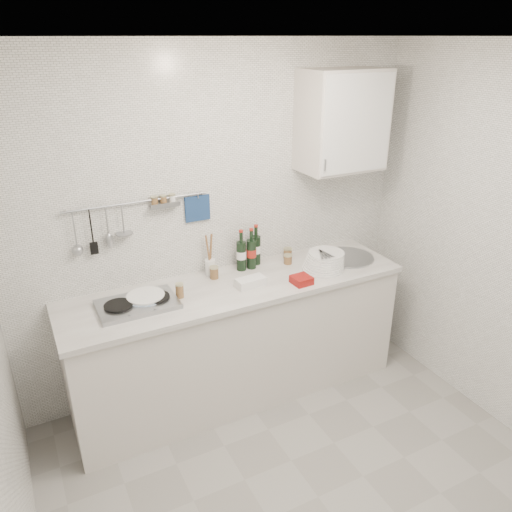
{
  "coord_description": "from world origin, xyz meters",
  "views": [
    {
      "loc": [
        -1.29,
        -1.72,
        2.51
      ],
      "look_at": [
        0.05,
        0.9,
        1.2
      ],
      "focal_mm": 35.0,
      "sensor_mm": 36.0,
      "label": 1
    }
  ],
  "objects_px": {
    "wall_cabinet": "(343,121)",
    "plate_stack_sink": "(325,261)",
    "wine_bottles": "(250,248)",
    "plate_stack_hob": "(145,299)",
    "utensil_crock": "(210,265)"
  },
  "relations": [
    {
      "from": "plate_stack_hob",
      "to": "utensil_crock",
      "type": "relative_size",
      "value": 0.85
    },
    {
      "from": "plate_stack_hob",
      "to": "plate_stack_sink",
      "type": "bearing_deg",
      "value": -4.05
    },
    {
      "from": "plate_stack_sink",
      "to": "utensil_crock",
      "type": "xyz_separation_m",
      "value": [
        -0.79,
        0.28,
        0.02
      ]
    },
    {
      "from": "plate_stack_hob",
      "to": "wine_bottles",
      "type": "bearing_deg",
      "value": 11.57
    },
    {
      "from": "wall_cabinet",
      "to": "plate_stack_sink",
      "type": "distance_m",
      "value": 1.01
    },
    {
      "from": "wall_cabinet",
      "to": "plate_stack_hob",
      "type": "distance_m",
      "value": 1.84
    },
    {
      "from": "wall_cabinet",
      "to": "plate_stack_hob",
      "type": "relative_size",
      "value": 2.58
    },
    {
      "from": "utensil_crock",
      "to": "wine_bottles",
      "type": "bearing_deg",
      "value": -3.23
    },
    {
      "from": "wall_cabinet",
      "to": "plate_stack_sink",
      "type": "height_order",
      "value": "wall_cabinet"
    },
    {
      "from": "wall_cabinet",
      "to": "wine_bottles",
      "type": "distance_m",
      "value": 1.12
    },
    {
      "from": "plate_stack_sink",
      "to": "wine_bottles",
      "type": "distance_m",
      "value": 0.56
    },
    {
      "from": "wall_cabinet",
      "to": "wine_bottles",
      "type": "relative_size",
      "value": 2.26
    },
    {
      "from": "wine_bottles",
      "to": "wall_cabinet",
      "type": "bearing_deg",
      "value": -6.81
    },
    {
      "from": "plate_stack_hob",
      "to": "utensil_crock",
      "type": "bearing_deg",
      "value": 19.52
    },
    {
      "from": "wine_bottles",
      "to": "utensil_crock",
      "type": "xyz_separation_m",
      "value": [
        -0.31,
        0.02,
        -0.08
      ]
    }
  ]
}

